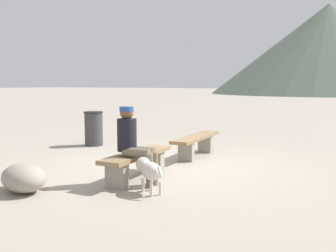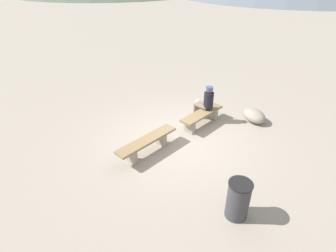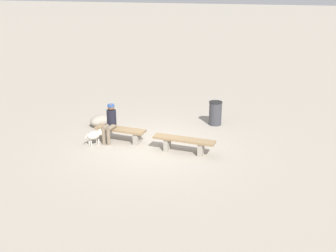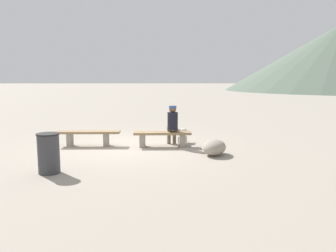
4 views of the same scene
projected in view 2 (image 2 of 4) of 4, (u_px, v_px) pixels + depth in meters
ground at (177, 140)px, 7.95m from camera, size 210.00×210.00×0.06m
bench_left at (147, 143)px, 7.19m from camera, size 1.90×0.39×0.45m
bench_right at (202, 116)px, 8.49m from camera, size 1.68×0.42×0.44m
seated_person at (206, 101)px, 8.54m from camera, size 0.34×0.65×1.22m
dog at (199, 104)px, 9.17m from camera, size 0.47×0.59×0.49m
trash_bin at (238, 200)px, 5.31m from camera, size 0.48×0.48×0.86m
boulder at (254, 116)px, 8.75m from camera, size 0.87×1.00×0.41m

